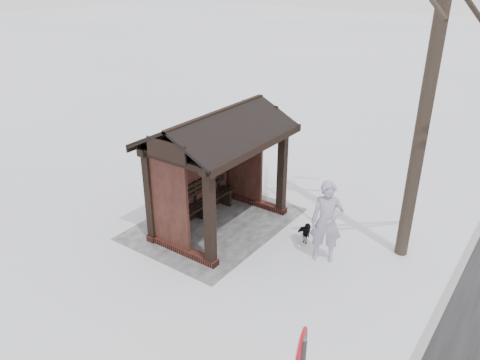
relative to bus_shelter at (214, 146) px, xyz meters
The scene contains 6 objects.
ground 2.17m from the bus_shelter, 90.00° to the left, with size 120.00×120.00×0.00m, color white.
kerb 6.05m from the bus_shelter, 90.00° to the left, with size 120.00×0.15×0.06m, color gray.
trampled_patch 2.16m from the bus_shelter, 90.00° to the right, with size 4.20×3.20×0.02m, color #97989D.
bus_shelter is the anchor object (origin of this frame).
pedestrian 3.23m from the bus_shelter, 94.14° to the left, with size 0.71×0.47×1.94m, color #9F98B3.
dog 3.02m from the bus_shelter, 107.05° to the left, with size 0.27×0.59×0.50m, color black.
Camera 1 is at (8.22, 6.53, 6.18)m, focal length 35.00 mm.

